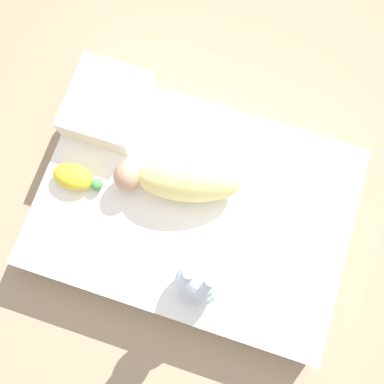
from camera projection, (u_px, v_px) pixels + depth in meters
ground_plane at (195, 214)px, 1.89m from camera, size 12.00×12.00×0.00m
bed_mattress at (195, 210)px, 1.81m from camera, size 1.20×0.86×0.17m
swaddled_baby at (182, 179)px, 1.67m from camera, size 0.49×0.26×0.17m
pillow at (107, 104)px, 1.77m from camera, size 0.29×0.33×0.11m
bunny_plush at (198, 282)px, 1.53m from camera, size 0.17×0.17×0.36m
turtle_plush at (75, 177)px, 1.72m from camera, size 0.20×0.10×0.07m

